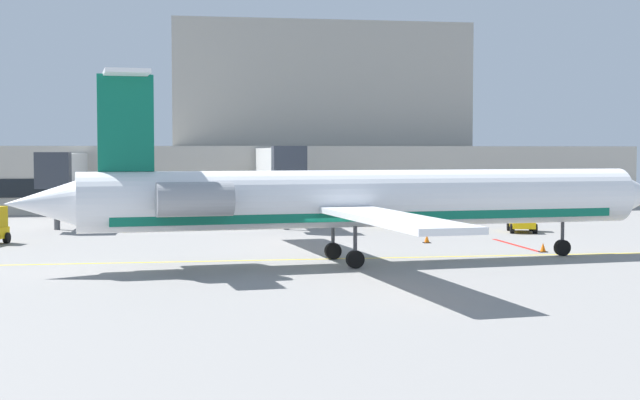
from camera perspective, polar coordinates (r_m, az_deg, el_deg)
The scene contains 10 objects.
ground at distance 46.22m, azimuth 0.39°, elevation -4.24°, with size 120.00×120.00×0.11m.
terminal_building at distance 93.79m, azimuth -2.47°, elevation 3.64°, with size 76.17×14.92×19.28m.
jet_bridge_west at distance 74.13m, azimuth -2.83°, elevation 2.35°, with size 2.40×21.54×6.25m.
jet_bridge_east at distance 75.58m, azimuth -15.84°, elevation 1.92°, with size 2.40×18.93×5.80m.
regional_jet at distance 46.93m, azimuth 2.57°, elevation 0.04°, with size 36.01×29.29×9.69m.
baggage_tug at distance 69.21m, azimuth 5.12°, elevation -1.01°, with size 1.83×3.28×1.98m.
belt_loader at distance 66.89m, azimuth 12.69°, elevation -1.12°, with size 2.61×3.58×2.27m.
fuel_tank at distance 74.85m, azimuth -9.51°, elevation -0.32°, with size 6.31×2.84×2.57m.
safety_cone_alpha at distance 57.78m, azimuth 6.81°, elevation -2.48°, with size 0.47×0.47×0.55m.
safety_cone_bravo at distance 53.79m, azimuth 14.00°, elevation -2.97°, with size 0.47×0.47×0.55m.
Camera 1 is at (-7.46, -45.22, 5.88)m, focal length 50.31 mm.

